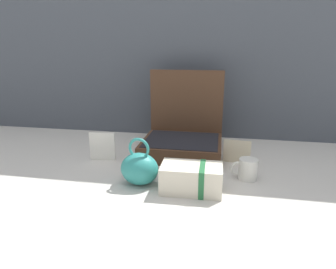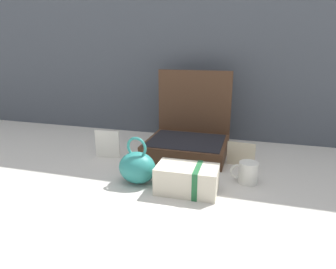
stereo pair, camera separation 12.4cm
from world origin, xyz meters
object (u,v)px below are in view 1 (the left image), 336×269
coffee_mug (247,169)px  poster_card_right (237,152)px  cream_toiletry_bag (192,178)px  open_suitcase (183,136)px  teal_pouch_handbag (139,168)px  info_card_left (102,146)px

coffee_mug → poster_card_right: 0.18m
cream_toiletry_bag → poster_card_right: size_ratio=1.84×
open_suitcase → coffee_mug: (0.31, -0.28, -0.04)m
poster_card_right → teal_pouch_handbag: bearing=-137.1°
open_suitcase → poster_card_right: bearing=-21.6°
teal_pouch_handbag → info_card_left: 0.33m
teal_pouch_handbag → cream_toiletry_bag: size_ratio=0.83×
open_suitcase → coffee_mug: 0.42m
teal_pouch_handbag → poster_card_right: 0.49m
coffee_mug → cream_toiletry_bag: bearing=-145.9°
open_suitcase → info_card_left: open_suitcase is taller
coffee_mug → teal_pouch_handbag: bearing=-163.9°
coffee_mug → info_card_left: size_ratio=0.81×
poster_card_right → cream_toiletry_bag: bearing=-113.5°
teal_pouch_handbag → open_suitcase: bearing=73.3°
open_suitcase → teal_pouch_handbag: size_ratio=2.12×
cream_toiletry_bag → info_card_left: 0.52m
teal_pouch_handbag → info_card_left: (-0.25, 0.22, 0.00)m
coffee_mug → info_card_left: info_card_left is taller
poster_card_right → coffee_mug: bearing=-72.6°
info_card_left → poster_card_right: info_card_left is taller
coffee_mug → poster_card_right: size_ratio=0.88×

